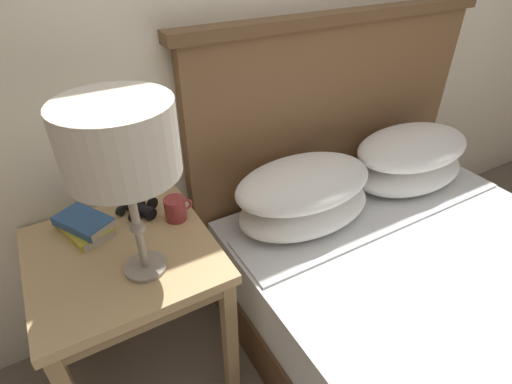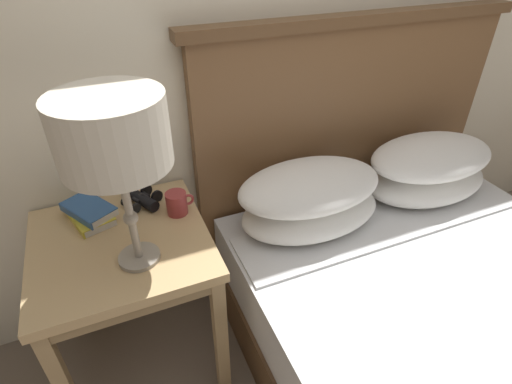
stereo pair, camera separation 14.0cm
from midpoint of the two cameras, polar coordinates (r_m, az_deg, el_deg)
wall_back at (r=1.58m, az=-4.82°, el=25.49°), size 8.00×0.06×2.60m
nightstand at (r=1.46m, az=-20.79°, el=-10.50°), size 0.58×0.58×0.65m
bed at (r=1.74m, az=24.23°, el=-15.42°), size 1.51×1.93×1.24m
table_lamp at (r=1.07m, az=-22.57°, el=6.39°), size 0.30×0.30×0.54m
book_on_nightstand at (r=1.52m, az=-25.84°, el=-4.79°), size 0.17×0.23×0.03m
book_stacked_on_top at (r=1.50m, az=-25.95°, el=-3.94°), size 0.19×0.22×0.03m
binoculars_pair at (r=1.54m, az=-19.17°, el=-2.13°), size 0.16×0.16×0.05m
coffee_mug at (r=1.45m, az=-14.13°, el=-2.43°), size 0.10×0.08×0.08m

